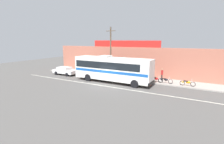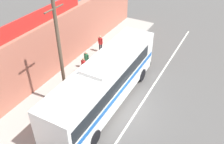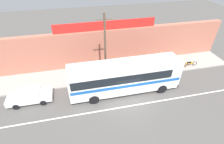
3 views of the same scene
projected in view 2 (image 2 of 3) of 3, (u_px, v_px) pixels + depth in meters
name	position (u px, v px, depth m)	size (l,w,h in m)	color
ground_plane	(125.00, 110.00, 17.45)	(70.00, 70.00, 0.00)	#4F4C49
sidewalk_slab	(66.00, 88.00, 19.44)	(30.00, 3.60, 0.14)	gray
storefront_facade	(41.00, 56.00, 18.94)	(30.00, 0.70, 4.80)	#B26651
storefront_billboard	(24.00, 25.00, 16.61)	(12.30, 0.12, 1.10)	red
road_center_stripe	(135.00, 114.00, 17.14)	(30.00, 0.14, 0.01)	silver
intercity_bus	(105.00, 82.00, 16.77)	(11.54, 2.61, 3.78)	white
utility_pole	(61.00, 57.00, 15.39)	(1.60, 0.22, 7.81)	brown
motorcycle_orange	(112.00, 54.00, 22.72)	(1.83, 0.56, 0.94)	black
motorcycle_green	(130.00, 36.00, 25.65)	(1.89, 0.56, 0.94)	black
motorcycle_blue	(118.00, 48.00, 23.67)	(1.95, 0.56, 0.94)	black
pedestrian_far_right	(84.00, 65.00, 20.29)	(0.30, 0.48, 1.59)	brown
pedestrian_by_curb	(86.00, 59.00, 20.91)	(0.30, 0.48, 1.74)	black
pedestrian_far_left	(100.00, 42.00, 23.31)	(0.30, 0.48, 1.75)	black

